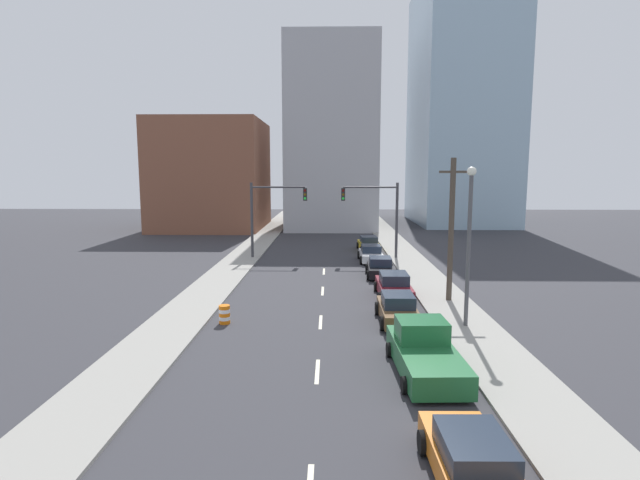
# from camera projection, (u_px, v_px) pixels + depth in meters

# --- Properties ---
(sidewalk_left) EXTENTS (3.12, 93.60, 0.13)m
(sidewalk_left) POSITION_uv_depth(u_px,v_px,m) (253.00, 248.00, 50.26)
(sidewalk_left) COLOR gray
(sidewalk_left) RESTS_ON ground
(sidewalk_right) EXTENTS (3.12, 93.60, 0.13)m
(sidewalk_right) POSITION_uv_depth(u_px,v_px,m) (398.00, 248.00, 49.96)
(sidewalk_right) COLOR gray
(sidewalk_right) RESTS_ON ground
(lane_stripe_at_16m) EXTENTS (0.16, 2.40, 0.01)m
(lane_stripe_at_16m) POSITION_uv_depth(u_px,v_px,m) (317.00, 371.00, 19.29)
(lane_stripe_at_16m) COLOR beige
(lane_stripe_at_16m) RESTS_ON ground
(lane_stripe_at_22m) EXTENTS (0.16, 2.40, 0.01)m
(lane_stripe_at_22m) POSITION_uv_depth(u_px,v_px,m) (321.00, 322.00, 25.62)
(lane_stripe_at_22m) COLOR beige
(lane_stripe_at_22m) RESTS_ON ground
(lane_stripe_at_29m) EXTENTS (0.16, 2.40, 0.01)m
(lane_stripe_at_29m) POSITION_uv_depth(u_px,v_px,m) (323.00, 291.00, 32.31)
(lane_stripe_at_29m) COLOR beige
(lane_stripe_at_29m) RESTS_ON ground
(lane_stripe_at_35m) EXTENTS (0.16, 2.40, 0.01)m
(lane_stripe_at_35m) POSITION_uv_depth(u_px,v_px,m) (324.00, 271.00, 38.63)
(lane_stripe_at_35m) COLOR beige
(lane_stripe_at_35m) RESTS_ON ground
(building_brick_left) EXTENTS (14.00, 16.00, 14.44)m
(building_brick_left) POSITION_uv_depth(u_px,v_px,m) (212.00, 175.00, 67.89)
(building_brick_left) COLOR brown
(building_brick_left) RESTS_ON ground
(building_office_center) EXTENTS (12.00, 20.00, 24.81)m
(building_office_center) POSITION_uv_depth(u_px,v_px,m) (331.00, 138.00, 70.82)
(building_office_center) COLOR #A8A8AD
(building_office_center) RESTS_ON ground
(building_glass_right) EXTENTS (13.00, 20.00, 34.84)m
(building_glass_right) POSITION_uv_depth(u_px,v_px,m) (461.00, 105.00, 73.71)
(building_glass_right) COLOR #99B7CC
(building_glass_right) RESTS_ON ground
(traffic_signal_left) EXTENTS (5.01, 0.35, 6.73)m
(traffic_signal_left) POSITION_uv_depth(u_px,v_px,m) (267.00, 209.00, 43.88)
(traffic_signal_left) COLOR #38383D
(traffic_signal_left) RESTS_ON ground
(traffic_signal_right) EXTENTS (5.01, 0.35, 6.73)m
(traffic_signal_right) POSITION_uv_depth(u_px,v_px,m) (381.00, 209.00, 43.67)
(traffic_signal_right) COLOR #38383D
(traffic_signal_right) RESTS_ON ground
(utility_pole_right_mid) EXTENTS (1.60, 0.32, 8.46)m
(utility_pole_right_mid) POSITION_uv_depth(u_px,v_px,m) (451.00, 229.00, 29.00)
(utility_pole_right_mid) COLOR #473D33
(utility_pole_right_mid) RESTS_ON ground
(traffic_barrel) EXTENTS (0.56, 0.56, 0.95)m
(traffic_barrel) POSITION_uv_depth(u_px,v_px,m) (225.00, 314.00, 25.31)
(traffic_barrel) COLOR orange
(traffic_barrel) RESTS_ON ground
(street_lamp) EXTENTS (0.44, 0.44, 7.90)m
(street_lamp) POSITION_uv_depth(u_px,v_px,m) (469.00, 236.00, 24.06)
(street_lamp) COLOR #4C4C51
(street_lamp) RESTS_ON ground
(sedan_orange) EXTENTS (2.12, 4.80, 1.37)m
(sedan_orange) POSITION_uv_depth(u_px,v_px,m) (474.00, 464.00, 12.07)
(sedan_orange) COLOR orange
(sedan_orange) RESTS_ON ground
(pickup_truck_green) EXTENTS (2.61, 5.70, 1.87)m
(pickup_truck_green) POSITION_uv_depth(u_px,v_px,m) (425.00, 352.00, 19.18)
(pickup_truck_green) COLOR #1E6033
(pickup_truck_green) RESTS_ON ground
(sedan_brown) EXTENTS (2.06, 4.34, 1.49)m
(sedan_brown) POSITION_uv_depth(u_px,v_px,m) (398.00, 309.00, 25.49)
(sedan_brown) COLOR brown
(sedan_brown) RESTS_ON ground
(sedan_maroon) EXTENTS (2.16, 4.73, 1.50)m
(sedan_maroon) POSITION_uv_depth(u_px,v_px,m) (394.00, 286.00, 30.69)
(sedan_maroon) COLOR maroon
(sedan_maroon) RESTS_ON ground
(sedan_black) EXTENTS (2.18, 4.26, 1.44)m
(sedan_black) POSITION_uv_depth(u_px,v_px,m) (380.00, 268.00, 36.71)
(sedan_black) COLOR black
(sedan_black) RESTS_ON ground
(sedan_white) EXTENTS (2.16, 4.43, 1.43)m
(sedan_white) POSITION_uv_depth(u_px,v_px,m) (371.00, 254.00, 42.85)
(sedan_white) COLOR silver
(sedan_white) RESTS_ON ground
(sedan_yellow) EXTENTS (2.21, 4.63, 1.43)m
(sedan_yellow) POSITION_uv_depth(u_px,v_px,m) (369.00, 244.00, 48.79)
(sedan_yellow) COLOR gold
(sedan_yellow) RESTS_ON ground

